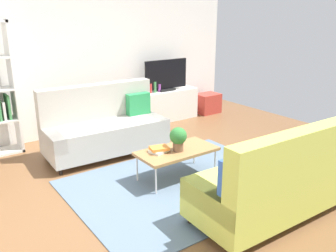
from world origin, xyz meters
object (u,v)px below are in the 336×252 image
object	(u,v)px
couch_green	(275,181)
potted_plant	(178,138)
tv	(166,76)
bottle_2	(159,88)
couch_beige	(105,127)
vase_0	(140,90)
coffee_table	(177,152)
tv_console	(166,105)
storage_trunk	(208,103)
bottle_1	(155,87)
bottle_0	(151,88)
table_book_0	(159,151)

from	to	relation	value
couch_green	potted_plant	xyz separation A→B (m)	(-0.29, 1.39, 0.16)
tv	bottle_2	size ratio (longest dim) A/B	6.31
couch_beige	vase_0	world-z (taller)	couch_beige
couch_green	potted_plant	distance (m)	1.42
couch_beige	coffee_table	world-z (taller)	couch_beige
tv_console	storage_trunk	bearing A→B (deg)	-5.19
storage_trunk	bottle_2	world-z (taller)	bottle_2
tv	bottle_1	size ratio (longest dim) A/B	4.53
tv_console	potted_plant	bearing A→B (deg)	-121.75
couch_green	tv	distance (m)	4.00
couch_green	vase_0	distance (m)	3.91
tv	bottle_0	distance (m)	0.45
coffee_table	bottle_1	xyz separation A→B (m)	(1.20, 2.34, 0.36)
couch_beige	tv	xyz separation A→B (m)	(1.87, 0.94, 0.51)
coffee_table	bottle_0	xyz separation A→B (m)	(1.09, 2.34, 0.34)
couch_green	coffee_table	size ratio (longest dim) A/B	1.75
vase_0	bottle_1	size ratio (longest dim) A/B	0.64
couch_beige	tv_console	size ratio (longest dim) A/B	1.38
tv_console	bottle_0	distance (m)	0.58
tv	vase_0	distance (m)	0.63
vase_0	bottle_1	xyz separation A→B (m)	(0.29, -0.09, 0.04)
storage_trunk	bottle_0	distance (m)	1.58
coffee_table	bottle_2	bearing A→B (deg)	60.87
couch_green	storage_trunk	xyz separation A→B (m)	(2.31, 3.70, -0.23)
storage_trunk	couch_beige	bearing A→B (deg)	-163.80
table_book_0	bottle_2	xyz separation A→B (m)	(1.55, 2.27, 0.28)
bottle_0	table_book_0	bearing A→B (deg)	-120.44
storage_trunk	bottle_2	bearing A→B (deg)	177.32
storage_trunk	potted_plant	xyz separation A→B (m)	(-2.60, -2.32, 0.39)
tv_console	storage_trunk	world-z (taller)	tv_console
potted_plant	bottle_0	world-z (taller)	bottle_0
storage_trunk	coffee_table	bearing A→B (deg)	-138.59
coffee_table	bottle_1	distance (m)	2.65
bottle_0	tv_console	bearing A→B (deg)	5.75
bottle_1	bottle_2	size ratio (longest dim) A/B	1.39
couch_green	bottle_2	size ratio (longest dim) A/B	12.14
potted_plant	bottle_1	xyz separation A→B (m)	(1.20, 2.38, 0.14)
potted_plant	bottle_0	size ratio (longest dim) A/B	1.72
tv_console	bottle_2	distance (m)	0.44
table_book_0	bottle_2	world-z (taller)	bottle_2
couch_beige	tv	distance (m)	2.16
potted_plant	table_book_0	bearing A→B (deg)	155.09
tv	bottle_1	xyz separation A→B (m)	(-0.29, -0.02, -0.20)
bottle_2	table_book_0	bearing A→B (deg)	-124.29
tv_console	vase_0	distance (m)	0.70
storage_trunk	bottle_2	distance (m)	1.38
bottle_1	couch_green	bearing A→B (deg)	-103.67
couch_beige	tv	world-z (taller)	tv
couch_green	potted_plant	size ratio (longest dim) A/B	5.82
coffee_table	bottle_2	xyz separation A→B (m)	(1.31, 2.34, 0.33)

